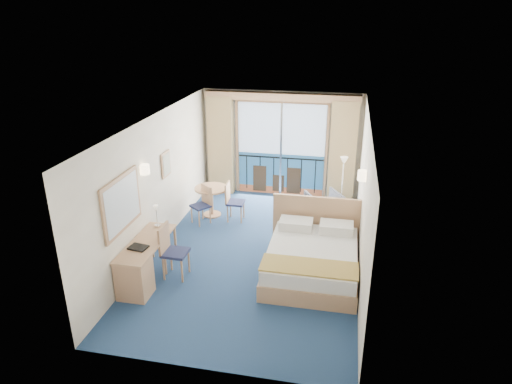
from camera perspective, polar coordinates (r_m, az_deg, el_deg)
name	(u,v)px	position (r m, az deg, el deg)	size (l,w,h in m)	color
floor	(256,253)	(9.23, -0.02, -7.64)	(6.50, 6.50, 0.00)	navy
room_walls	(256,169)	(8.49, -0.02, 2.84)	(4.04, 6.54, 2.72)	beige
balcony_door	(281,152)	(11.71, 3.10, 4.96)	(2.36, 0.03, 2.52)	navy
curtain_left	(221,146)	(11.84, -4.43, 5.80)	(0.65, 0.22, 2.55)	tan
curtain_right	(343,153)	(11.42, 10.78, 4.85)	(0.65, 0.22, 2.55)	tan
pelmet	(281,97)	(11.26, 3.20, 11.80)	(3.80, 0.25, 0.18)	tan
mirror	(122,204)	(7.90, -16.44, -1.41)	(0.05, 1.25, 0.95)	tan
wall_print	(166,164)	(9.52, -11.19, 3.42)	(0.04, 0.42, 0.52)	tan
sconce_left	(145,169)	(8.52, -13.75, 2.77)	(0.18, 0.18, 0.18)	beige
sconce_right	(363,176)	(8.18, 13.21, 2.02)	(0.18, 0.18, 0.18)	beige
bed	(312,258)	(8.50, 7.05, -8.18)	(1.79, 2.13, 1.13)	tan
nightstand	(346,226)	(9.83, 11.21, -4.14)	(0.47, 0.45, 0.62)	tan
phone	(347,211)	(9.66, 11.30, -2.35)	(0.17, 0.13, 0.08)	beige
armchair	(324,206)	(10.63, 8.44, -1.72)	(0.71, 0.73, 0.66)	#41464F
floor_lamp	(343,172)	(10.63, 10.85, 2.52)	(0.20, 0.20, 1.44)	silver
desk	(137,271)	(8.13, -14.63, -9.52)	(0.54, 1.58, 0.74)	tan
desk_chair	(171,248)	(8.39, -10.63, -6.91)	(0.45, 0.44, 1.00)	#21274D
folder	(138,247)	(8.13, -14.50, -6.72)	(0.31, 0.23, 0.03)	black
desk_lamp	(156,211)	(8.68, -12.37, -2.38)	(0.11, 0.11, 0.42)	silver
round_table	(211,194)	(10.69, -5.61, -0.30)	(0.77, 0.77, 0.70)	tan
table_chair_a	(232,199)	(10.43, -3.00, -0.91)	(0.41, 0.40, 0.91)	#21274D
table_chair_b	(203,202)	(10.38, -6.62, -1.28)	(0.53, 0.53, 0.87)	#21274D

